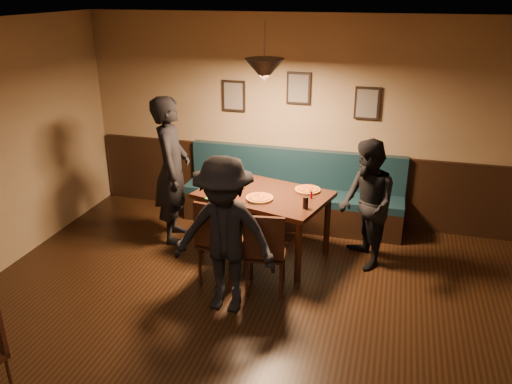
% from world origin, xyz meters
% --- Properties ---
extents(floor, '(7.00, 7.00, 0.00)m').
position_xyz_m(floor, '(0.00, 0.00, 0.00)').
color(floor, black).
rests_on(floor, ground).
extents(ceiling, '(7.00, 7.00, 0.00)m').
position_xyz_m(ceiling, '(0.00, 0.00, 2.80)').
color(ceiling, silver).
rests_on(ceiling, ground).
extents(wall_back, '(6.00, 0.00, 6.00)m').
position_xyz_m(wall_back, '(0.00, 3.50, 1.40)').
color(wall_back, '#8C704F').
rests_on(wall_back, ground).
extents(wainscot, '(5.88, 0.06, 1.00)m').
position_xyz_m(wainscot, '(0.00, 3.47, 0.50)').
color(wainscot, black).
rests_on(wainscot, ground).
extents(booth_bench, '(3.00, 0.60, 1.00)m').
position_xyz_m(booth_bench, '(0.00, 3.20, 0.50)').
color(booth_bench, '#0F232D').
rests_on(booth_bench, ground).
extents(picture_left, '(0.32, 0.04, 0.42)m').
position_xyz_m(picture_left, '(-0.90, 3.47, 1.70)').
color(picture_left, black).
rests_on(picture_left, wall_back).
extents(picture_center, '(0.32, 0.04, 0.42)m').
position_xyz_m(picture_center, '(0.00, 3.47, 1.85)').
color(picture_center, black).
rests_on(picture_center, wall_back).
extents(picture_right, '(0.32, 0.04, 0.42)m').
position_xyz_m(picture_right, '(0.90, 3.47, 1.70)').
color(picture_right, black).
rests_on(picture_right, wall_back).
extents(pendant_lamp, '(0.44, 0.44, 0.25)m').
position_xyz_m(pendant_lamp, '(-0.16, 2.29, 2.25)').
color(pendant_lamp, black).
rests_on(pendant_lamp, ceiling).
extents(dining_table, '(1.70, 1.32, 0.80)m').
position_xyz_m(dining_table, '(-0.16, 2.29, 0.40)').
color(dining_table, black).
rests_on(dining_table, floor).
extents(chair_near_left, '(0.51, 0.51, 1.00)m').
position_xyz_m(chair_near_left, '(-0.44, 1.55, 0.50)').
color(chair_near_left, '#321B0E').
rests_on(chair_near_left, floor).
extents(chair_near_right, '(0.48, 0.48, 0.96)m').
position_xyz_m(chair_near_right, '(0.07, 1.49, 0.48)').
color(chair_near_right, black).
rests_on(chair_near_right, floor).
extents(diner_left, '(0.63, 0.79, 1.89)m').
position_xyz_m(diner_left, '(-1.38, 2.37, 0.94)').
color(diner_left, black).
rests_on(diner_left, floor).
extents(diner_right, '(0.83, 0.91, 1.53)m').
position_xyz_m(diner_right, '(1.05, 2.34, 0.76)').
color(diner_right, black).
rests_on(diner_right, floor).
extents(diner_front, '(1.07, 0.63, 1.64)m').
position_xyz_m(diner_front, '(-0.24, 1.04, 0.82)').
color(diner_front, black).
rests_on(diner_front, floor).
extents(pizza_a, '(0.33, 0.33, 0.04)m').
position_xyz_m(pizza_a, '(-0.57, 2.37, 0.82)').
color(pizza_a, orange).
rests_on(pizza_a, dining_table).
extents(pizza_b, '(0.35, 0.35, 0.04)m').
position_xyz_m(pizza_b, '(-0.16, 2.08, 0.82)').
color(pizza_b, gold).
rests_on(pizza_b, dining_table).
extents(pizza_c, '(0.36, 0.36, 0.04)m').
position_xyz_m(pizza_c, '(0.33, 2.48, 0.82)').
color(pizza_c, orange).
rests_on(pizza_c, dining_table).
extents(soda_glass, '(0.06, 0.06, 0.14)m').
position_xyz_m(soda_glass, '(0.40, 1.97, 0.87)').
color(soda_glass, black).
rests_on(soda_glass, dining_table).
extents(tabasco_bottle, '(0.03, 0.03, 0.11)m').
position_xyz_m(tabasco_bottle, '(0.42, 2.26, 0.86)').
color(tabasco_bottle, '#A20516').
rests_on(tabasco_bottle, dining_table).
extents(napkin_a, '(0.18, 0.18, 0.01)m').
position_xyz_m(napkin_a, '(-0.79, 2.55, 0.81)').
color(napkin_a, '#217D3D').
rests_on(napkin_a, dining_table).
extents(napkin_b, '(0.18, 0.18, 0.01)m').
position_xyz_m(napkin_b, '(-0.69, 1.98, 0.81)').
color(napkin_b, '#1B662F').
rests_on(napkin_b, dining_table).
extents(cutlery_set, '(0.19, 0.06, 0.00)m').
position_xyz_m(cutlery_set, '(-0.23, 1.92, 0.81)').
color(cutlery_set, silver).
rests_on(cutlery_set, dining_table).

